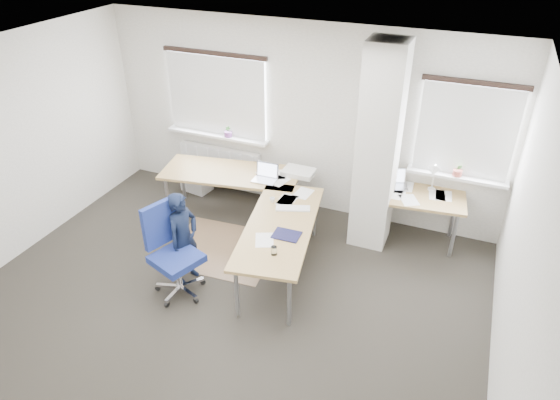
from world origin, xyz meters
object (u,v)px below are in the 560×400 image
at_px(desk_main, 257,198).
at_px(person, 184,238).
at_px(desk_side, 412,197).
at_px(task_chair, 176,270).

relative_size(desk_main, person, 2.29).
distance_m(desk_side, person, 3.08).
relative_size(desk_main, desk_side, 1.92).
bearing_deg(task_chair, person, 113.45).
xyz_separation_m(desk_main, person, (-0.48, -1.09, -0.08)).
relative_size(task_chair, person, 0.95).
bearing_deg(person, task_chair, -166.53).
bearing_deg(person, desk_main, -13.89).
distance_m(desk_main, task_chair, 1.47).
height_order(desk_main, desk_side, desk_side).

